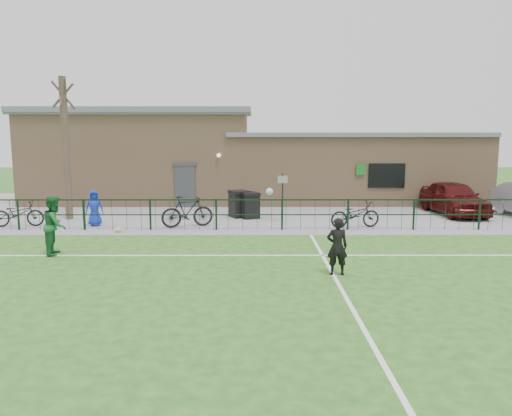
{
  "coord_description": "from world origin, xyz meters",
  "views": [
    {
      "loc": [
        -0.04,
        -10.65,
        3.61
      ],
      "look_at": [
        0.0,
        5.0,
        1.3
      ],
      "focal_mm": 35.0,
      "sensor_mm": 36.0,
      "label": 1
    }
  ],
  "objects_px": {
    "spectator_child": "(94,208)",
    "bicycle_c": "(18,214)",
    "wheelie_bin_right": "(239,205)",
    "bare_tree": "(66,149)",
    "outfield_player": "(55,225)",
    "wheelie_bin_left": "(249,206)",
    "ball_ground": "(118,230)",
    "bicycle_d": "(187,211)",
    "car_maroon": "(454,198)",
    "bicycle_e": "(355,214)",
    "sign_post": "(282,198)"
  },
  "relations": [
    {
      "from": "spectator_child",
      "to": "bicycle_c",
      "type": "bearing_deg",
      "value": 166.9
    },
    {
      "from": "wheelie_bin_right",
      "to": "bare_tree",
      "type": "bearing_deg",
      "value": 159.75
    },
    {
      "from": "wheelie_bin_right",
      "to": "outfield_player",
      "type": "relative_size",
      "value": 0.6
    },
    {
      "from": "wheelie_bin_left",
      "to": "ball_ground",
      "type": "relative_size",
      "value": 4.67
    },
    {
      "from": "wheelie_bin_right",
      "to": "bicycle_d",
      "type": "bearing_deg",
      "value": -153.37
    },
    {
      "from": "wheelie_bin_left",
      "to": "car_maroon",
      "type": "xyz_separation_m",
      "value": [
        9.25,
        1.04,
        0.23
      ]
    },
    {
      "from": "spectator_child",
      "to": "outfield_player",
      "type": "relative_size",
      "value": 0.79
    },
    {
      "from": "wheelie_bin_left",
      "to": "bicycle_e",
      "type": "distance_m",
      "value": 4.7
    },
    {
      "from": "wheelie_bin_right",
      "to": "ball_ground",
      "type": "bearing_deg",
      "value": -165.91
    },
    {
      "from": "wheelie_bin_right",
      "to": "bicycle_e",
      "type": "bearing_deg",
      "value": -53.08
    },
    {
      "from": "outfield_player",
      "to": "car_maroon",
      "type": "bearing_deg",
      "value": -73.04
    },
    {
      "from": "sign_post",
      "to": "bicycle_c",
      "type": "relative_size",
      "value": 1.03
    },
    {
      "from": "bare_tree",
      "to": "bicycle_e",
      "type": "relative_size",
      "value": 3.03
    },
    {
      "from": "bicycle_c",
      "to": "outfield_player",
      "type": "relative_size",
      "value": 1.09
    },
    {
      "from": "wheelie_bin_right",
      "to": "bicycle_d",
      "type": "relative_size",
      "value": 0.53
    },
    {
      "from": "wheelie_bin_left",
      "to": "ball_ground",
      "type": "distance_m",
      "value": 5.79
    },
    {
      "from": "bicycle_d",
      "to": "bare_tree",
      "type": "bearing_deg",
      "value": 50.87
    },
    {
      "from": "outfield_player",
      "to": "bare_tree",
      "type": "bearing_deg",
      "value": 7.34
    },
    {
      "from": "bicycle_c",
      "to": "bicycle_d",
      "type": "relative_size",
      "value": 0.95
    },
    {
      "from": "bare_tree",
      "to": "car_maroon",
      "type": "relative_size",
      "value": 1.35
    },
    {
      "from": "sign_post",
      "to": "ball_ground",
      "type": "relative_size",
      "value": 8.99
    },
    {
      "from": "wheelie_bin_left",
      "to": "bicycle_d",
      "type": "bearing_deg",
      "value": -162.27
    },
    {
      "from": "wheelie_bin_left",
      "to": "ball_ground",
      "type": "height_order",
      "value": "wheelie_bin_left"
    },
    {
      "from": "wheelie_bin_right",
      "to": "bicycle_e",
      "type": "distance_m",
      "value": 5.23
    },
    {
      "from": "wheelie_bin_left",
      "to": "outfield_player",
      "type": "distance_m",
      "value": 8.71
    },
    {
      "from": "car_maroon",
      "to": "bicycle_e",
      "type": "xyz_separation_m",
      "value": [
        -5.12,
        -3.28,
        -0.23
      ]
    },
    {
      "from": "bicycle_d",
      "to": "outfield_player",
      "type": "distance_m",
      "value": 5.56
    },
    {
      "from": "ball_ground",
      "to": "bicycle_e",
      "type": "bearing_deg",
      "value": 5.78
    },
    {
      "from": "car_maroon",
      "to": "wheelie_bin_left",
      "type": "bearing_deg",
      "value": -177.42
    },
    {
      "from": "bicycle_c",
      "to": "ball_ground",
      "type": "xyz_separation_m",
      "value": [
        4.23,
        -1.18,
        -0.42
      ]
    },
    {
      "from": "wheelie_bin_left",
      "to": "car_maroon",
      "type": "distance_m",
      "value": 9.31
    },
    {
      "from": "bare_tree",
      "to": "ball_ground",
      "type": "distance_m",
      "value": 5.05
    },
    {
      "from": "bare_tree",
      "to": "ball_ground",
      "type": "relative_size",
      "value": 26.96
    },
    {
      "from": "bicycle_c",
      "to": "ball_ground",
      "type": "relative_size",
      "value": 8.76
    },
    {
      "from": "wheelie_bin_right",
      "to": "outfield_player",
      "type": "distance_m",
      "value": 8.66
    },
    {
      "from": "car_maroon",
      "to": "outfield_player",
      "type": "xyz_separation_m",
      "value": [
        -15.06,
        -7.52,
        0.12
      ]
    },
    {
      "from": "bare_tree",
      "to": "ball_ground",
      "type": "bearing_deg",
      "value": -45.84
    },
    {
      "from": "wheelie_bin_right",
      "to": "bicycle_c",
      "type": "bearing_deg",
      "value": 170.73
    },
    {
      "from": "bicycle_d",
      "to": "ball_ground",
      "type": "height_order",
      "value": "bicycle_d"
    },
    {
      "from": "bare_tree",
      "to": "sign_post",
      "type": "bearing_deg",
      "value": -4.23
    },
    {
      "from": "sign_post",
      "to": "spectator_child",
      "type": "distance_m",
      "value": 7.56
    },
    {
      "from": "spectator_child",
      "to": "bicycle_e",
      "type": "bearing_deg",
      "value": -17.95
    },
    {
      "from": "wheelie_bin_left",
      "to": "car_maroon",
      "type": "relative_size",
      "value": 0.23
    },
    {
      "from": "wheelie_bin_left",
      "to": "sign_post",
      "type": "bearing_deg",
      "value": -54.97
    },
    {
      "from": "sign_post",
      "to": "bicycle_e",
      "type": "relative_size",
      "value": 1.01
    },
    {
      "from": "car_maroon",
      "to": "ball_ground",
      "type": "bearing_deg",
      "value": -167.26
    },
    {
      "from": "car_maroon",
      "to": "ball_ground",
      "type": "distance_m",
      "value": 14.72
    },
    {
      "from": "wheelie_bin_right",
      "to": "car_maroon",
      "type": "bearing_deg",
      "value": -19.66
    },
    {
      "from": "outfield_player",
      "to": "wheelie_bin_left",
      "type": "bearing_deg",
      "value": -51.45
    },
    {
      "from": "wheelie_bin_left",
      "to": "wheelie_bin_right",
      "type": "xyz_separation_m",
      "value": [
        -0.44,
        0.3,
        0.02
      ]
    }
  ]
}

